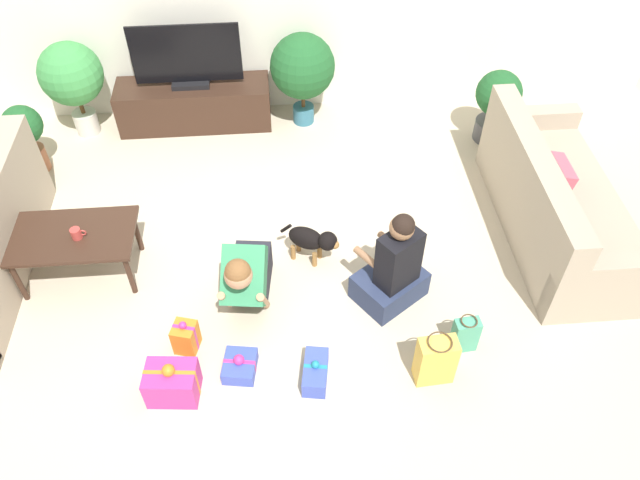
# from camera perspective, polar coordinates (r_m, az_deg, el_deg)

# --- Properties ---
(ground_plane) EXTENTS (16.00, 16.00, 0.00)m
(ground_plane) POSITION_cam_1_polar(r_m,az_deg,el_deg) (5.14, -4.02, -4.34)
(ground_plane) COLOR beige
(sofa_right) EXTENTS (0.85, 2.03, 0.87)m
(sofa_right) POSITION_cam_1_polar(r_m,az_deg,el_deg) (5.72, 20.69, 3.02)
(sofa_right) COLOR tan
(sofa_right) RESTS_ON ground_plane
(coffee_table) EXTENTS (0.98, 0.60, 0.46)m
(coffee_table) POSITION_cam_1_polar(r_m,az_deg,el_deg) (5.30, -21.67, 0.08)
(coffee_table) COLOR #382319
(coffee_table) RESTS_ON ground_plane
(tv_console) EXTENTS (1.57, 0.46, 0.47)m
(tv_console) POSITION_cam_1_polar(r_m,az_deg,el_deg) (6.78, -11.38, 12.04)
(tv_console) COLOR #382319
(tv_console) RESTS_ON ground_plane
(tv) EXTENTS (1.07, 0.20, 0.65)m
(tv) POSITION_cam_1_polar(r_m,az_deg,el_deg) (6.50, -12.07, 15.84)
(tv) COLOR black
(tv) RESTS_ON tv_console
(potted_plant_back_right) EXTENTS (0.65, 0.65, 0.99)m
(potted_plant_back_right) POSITION_cam_1_polar(r_m,az_deg,el_deg) (6.47, -1.61, 15.47)
(potted_plant_back_right) COLOR #336B84
(potted_plant_back_right) RESTS_ON ground_plane
(potted_plant_corner_right) EXTENTS (0.45, 0.45, 0.77)m
(potted_plant_corner_right) POSITION_cam_1_polar(r_m,az_deg,el_deg) (6.56, 15.89, 12.12)
(potted_plant_corner_right) COLOR #4C4C51
(potted_plant_corner_right) RESTS_ON ground_plane
(potted_plant_corner_left) EXTENTS (0.37, 0.37, 0.71)m
(potted_plant_corner_left) POSITION_cam_1_polar(r_m,az_deg,el_deg) (6.53, -25.38, 8.91)
(potted_plant_corner_left) COLOR #A36042
(potted_plant_corner_left) RESTS_ON ground_plane
(potted_plant_back_left) EXTENTS (0.62, 0.62, 1.00)m
(potted_plant_back_left) POSITION_cam_1_polar(r_m,az_deg,el_deg) (6.75, -21.76, 13.70)
(potted_plant_back_left) COLOR beige
(potted_plant_back_left) RESTS_ON ground_plane
(person_kneeling) EXTENTS (0.41, 0.78, 0.76)m
(person_kneeling) POSITION_cam_1_polar(r_m,az_deg,el_deg) (4.81, -6.73, -3.16)
(person_kneeling) COLOR #23232D
(person_kneeling) RESTS_ON ground_plane
(person_sitting) EXTENTS (0.66, 0.63, 0.93)m
(person_sitting) POSITION_cam_1_polar(r_m,az_deg,el_deg) (4.85, 6.74, -2.72)
(person_sitting) COLOR #283351
(person_sitting) RESTS_ON ground_plane
(dog) EXTENTS (0.48, 0.32, 0.37)m
(dog) POSITION_cam_1_polar(r_m,az_deg,el_deg) (5.15, -0.71, 0.02)
(dog) COLOR black
(dog) RESTS_ON ground_plane
(gift_box_a) EXTENTS (0.27, 0.30, 0.18)m
(gift_box_a) POSITION_cam_1_polar(r_m,az_deg,el_deg) (4.65, -7.34, -11.33)
(gift_box_a) COLOR #3D51BC
(gift_box_a) RESTS_ON ground_plane
(gift_box_b) EXTENTS (0.22, 0.36, 0.21)m
(gift_box_b) POSITION_cam_1_polar(r_m,az_deg,el_deg) (4.57, -0.41, -11.98)
(gift_box_b) COLOR #3D51BC
(gift_box_b) RESTS_ON ground_plane
(gift_box_c) EXTENTS (0.38, 0.29, 0.35)m
(gift_box_c) POSITION_cam_1_polar(r_m,az_deg,el_deg) (4.57, -13.36, -12.57)
(gift_box_c) COLOR #CC3389
(gift_box_c) RESTS_ON ground_plane
(gift_box_d) EXTENTS (0.21, 0.21, 0.31)m
(gift_box_d) POSITION_cam_1_polar(r_m,az_deg,el_deg) (4.78, -12.18, -8.66)
(gift_box_d) COLOR orange
(gift_box_d) RESTS_ON ground_plane
(gift_bag_a) EXTENTS (0.20, 0.13, 0.34)m
(gift_bag_a) POSITION_cam_1_polar(r_m,az_deg,el_deg) (4.77, 13.14, -8.42)
(gift_bag_a) COLOR #4CA384
(gift_bag_a) RESTS_ON ground_plane
(gift_bag_b) EXTENTS (0.28, 0.18, 0.44)m
(gift_bag_b) POSITION_cam_1_polar(r_m,az_deg,el_deg) (4.54, 10.53, -10.76)
(gift_bag_b) COLOR #E5B74C
(gift_bag_b) RESTS_ON ground_plane
(mug) EXTENTS (0.12, 0.08, 0.09)m
(mug) POSITION_cam_1_polar(r_m,az_deg,el_deg) (5.19, -21.37, 0.56)
(mug) COLOR #B23D38
(mug) RESTS_ON coffee_table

